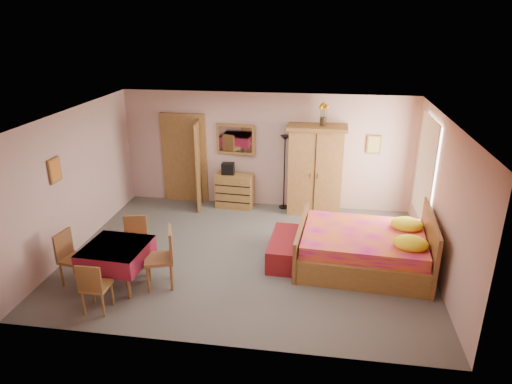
% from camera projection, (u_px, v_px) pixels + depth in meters
% --- Properties ---
extents(floor, '(6.50, 6.50, 0.00)m').
position_uv_depth(floor, '(248.00, 255.00, 8.44)').
color(floor, '#646058').
rests_on(floor, ground).
extents(ceiling, '(6.50, 6.50, 0.00)m').
position_uv_depth(ceiling, '(247.00, 116.00, 7.50)').
color(ceiling, brown).
rests_on(ceiling, wall_back).
extents(wall_back, '(6.50, 0.10, 2.60)m').
position_uv_depth(wall_back, '(266.00, 151.00, 10.28)').
color(wall_back, tan).
rests_on(wall_back, floor).
extents(wall_front, '(6.50, 0.10, 2.60)m').
position_uv_depth(wall_front, '(215.00, 261.00, 5.67)').
color(wall_front, tan).
rests_on(wall_front, floor).
extents(wall_left, '(0.10, 5.00, 2.60)m').
position_uv_depth(wall_left, '(75.00, 181.00, 8.42)').
color(wall_left, tan).
rests_on(wall_left, floor).
extents(wall_right, '(0.10, 5.00, 2.60)m').
position_uv_depth(wall_right, '(442.00, 200.00, 7.52)').
color(wall_right, tan).
rests_on(wall_right, floor).
extents(doorway, '(1.06, 0.12, 2.15)m').
position_uv_depth(doorway, '(185.00, 159.00, 10.61)').
color(doorway, '#9E6B35').
rests_on(doorway, floor).
extents(window, '(0.08, 1.40, 1.95)m').
position_uv_depth(window, '(426.00, 169.00, 8.58)').
color(window, white).
rests_on(window, wall_right).
extents(picture_left, '(0.04, 0.32, 0.42)m').
position_uv_depth(picture_left, '(55.00, 170.00, 7.72)').
color(picture_left, orange).
rests_on(picture_left, wall_left).
extents(picture_back, '(0.30, 0.04, 0.40)m').
position_uv_depth(picture_back, '(374.00, 144.00, 9.83)').
color(picture_back, '#D8BF59').
rests_on(picture_back, wall_back).
extents(chest_of_drawers, '(0.86, 0.47, 0.79)m').
position_uv_depth(chest_of_drawers, '(235.00, 191.00, 10.46)').
color(chest_of_drawers, olive).
rests_on(chest_of_drawers, floor).
extents(wall_mirror, '(0.89, 0.11, 0.70)m').
position_uv_depth(wall_mirror, '(236.00, 139.00, 10.23)').
color(wall_mirror, white).
rests_on(wall_mirror, wall_back).
extents(stereo, '(0.29, 0.22, 0.26)m').
position_uv_depth(stereo, '(228.00, 169.00, 10.30)').
color(stereo, black).
rests_on(stereo, chest_of_drawers).
extents(floor_lamp, '(0.28, 0.28, 1.71)m').
position_uv_depth(floor_lamp, '(284.00, 173.00, 10.24)').
color(floor_lamp, black).
rests_on(floor_lamp, floor).
extents(wardrobe, '(1.27, 0.67, 1.98)m').
position_uv_depth(wardrobe, '(315.00, 170.00, 9.96)').
color(wardrobe, '#AE753B').
rests_on(wardrobe, floor).
extents(sunflower_vase, '(0.20, 0.20, 0.48)m').
position_uv_depth(sunflower_vase, '(323.00, 114.00, 9.51)').
color(sunflower_vase, gold).
rests_on(sunflower_vase, wardrobe).
extents(bed, '(2.39, 1.94, 1.05)m').
position_uv_depth(bed, '(363.00, 239.00, 7.92)').
color(bed, '#C7137F').
rests_on(bed, floor).
extents(bench, '(0.52, 1.29, 0.42)m').
position_uv_depth(bench, '(284.00, 248.00, 8.25)').
color(bench, maroon).
rests_on(bench, floor).
extents(dining_table, '(1.02, 1.02, 0.71)m').
position_uv_depth(dining_table, '(118.00, 265.00, 7.43)').
color(dining_table, maroon).
rests_on(dining_table, floor).
extents(chair_south, '(0.38, 0.38, 0.84)m').
position_uv_depth(chair_south, '(96.00, 285.00, 6.74)').
color(chair_south, olive).
rests_on(chair_south, floor).
extents(chair_north, '(0.48, 0.48, 0.88)m').
position_uv_depth(chair_north, '(135.00, 243.00, 7.97)').
color(chair_north, olive).
rests_on(chair_north, floor).
extents(chair_west, '(0.46, 0.46, 0.91)m').
position_uv_depth(chair_west, '(75.00, 258.00, 7.42)').
color(chair_west, brown).
rests_on(chair_west, floor).
extents(chair_east, '(0.57, 0.57, 1.00)m').
position_uv_depth(chair_east, '(159.00, 258.00, 7.34)').
color(chair_east, '#925B31').
rests_on(chair_east, floor).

